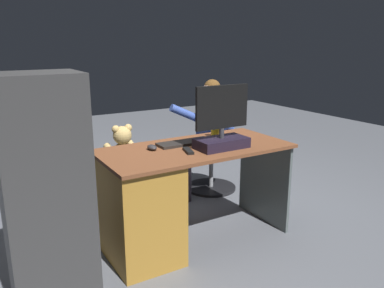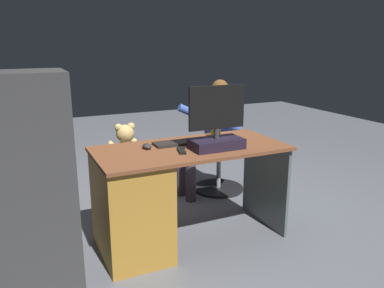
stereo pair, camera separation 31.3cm
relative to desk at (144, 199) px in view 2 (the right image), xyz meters
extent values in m
plane|color=#5A5D65|center=(-0.36, -0.40, -0.39)|extent=(10.00, 10.00, 0.00)
cube|color=brown|center=(-0.36, 0.00, 0.33)|extent=(1.38, 0.66, 0.02)
cube|color=#A57429|center=(0.10, 0.00, -0.04)|extent=(0.44, 0.61, 0.70)
cube|color=#4A5353|center=(-1.03, 0.00, -0.04)|extent=(0.02, 0.59, 0.70)
cube|color=black|center=(-0.51, 0.12, 0.38)|extent=(0.37, 0.20, 0.07)
cylinder|color=#333338|center=(-0.51, 0.12, 0.45)|extent=(0.04, 0.04, 0.07)
cube|color=black|center=(-0.51, 0.12, 0.63)|extent=(0.42, 0.02, 0.30)
cube|color=#19598C|center=(-0.51, 0.10, 0.63)|extent=(0.39, 0.00, 0.27)
cube|color=black|center=(-0.34, -0.11, 0.35)|extent=(0.42, 0.14, 0.02)
ellipsoid|color=#2A2729|center=(-0.06, -0.09, 0.36)|extent=(0.06, 0.10, 0.04)
cylinder|color=yellow|center=(-0.66, -0.18, 0.39)|extent=(0.08, 0.08, 0.11)
cube|color=black|center=(-0.25, 0.09, 0.35)|extent=(0.08, 0.16, 0.02)
cylinder|color=black|center=(-0.06, -0.67, -0.38)|extent=(0.54, 0.54, 0.03)
cylinder|color=gray|center=(-0.06, -0.67, -0.19)|extent=(0.04, 0.04, 0.35)
cylinder|color=#45333F|center=(-0.06, -0.67, 0.02)|extent=(0.43, 0.43, 0.06)
ellipsoid|color=tan|center=(-0.06, -0.67, 0.16)|extent=(0.20, 0.17, 0.21)
sphere|color=tan|center=(-0.06, -0.67, 0.32)|extent=(0.15, 0.15, 0.15)
sphere|color=beige|center=(-0.06, -0.73, 0.31)|extent=(0.06, 0.06, 0.06)
sphere|color=tan|center=(-0.12, -0.67, 0.38)|extent=(0.06, 0.06, 0.06)
sphere|color=tan|center=(-0.01, -0.67, 0.38)|extent=(0.06, 0.06, 0.06)
cylinder|color=tan|center=(-0.16, -0.70, 0.20)|extent=(0.06, 0.16, 0.11)
cylinder|color=tan|center=(0.04, -0.70, 0.20)|extent=(0.06, 0.16, 0.11)
cylinder|color=tan|center=(-0.12, -0.78, 0.08)|extent=(0.07, 0.13, 0.07)
cylinder|color=tan|center=(-0.01, -0.78, 0.08)|extent=(0.07, 0.13, 0.07)
cylinder|color=black|center=(-1.05, -0.81, -0.38)|extent=(0.50, 0.50, 0.03)
cylinder|color=gray|center=(-1.05, -0.81, -0.19)|extent=(0.04, 0.04, 0.35)
cylinder|color=#4F4652|center=(-1.05, -0.81, 0.02)|extent=(0.43, 0.43, 0.06)
cube|color=#364D9A|center=(-1.05, -0.81, 0.30)|extent=(0.24, 0.35, 0.49)
sphere|color=tan|center=(-1.05, -0.81, 0.62)|extent=(0.18, 0.18, 0.18)
sphere|color=#563919|center=(-1.05, -0.81, 0.64)|extent=(0.16, 0.16, 0.16)
cylinder|color=#364D9A|center=(-0.94, -0.59, 0.37)|extent=(0.39, 0.13, 0.23)
cylinder|color=#364D9A|center=(-0.88, -0.99, 0.37)|extent=(0.39, 0.13, 0.23)
cylinder|color=#3E3540|center=(-0.87, -0.69, 0.07)|extent=(0.41, 0.17, 0.11)
cylinder|color=#3E3540|center=(-0.67, -0.67, -0.17)|extent=(0.10, 0.10, 0.44)
cylinder|color=#3E3540|center=(-0.84, -0.87, 0.07)|extent=(0.41, 0.17, 0.11)
cylinder|color=#3E3540|center=(-0.65, -0.84, -0.17)|extent=(0.10, 0.10, 0.44)
cube|color=#343434|center=(0.72, 0.24, 0.27)|extent=(0.44, 0.36, 1.32)
camera|label=1|loc=(1.06, 2.31, 1.08)|focal=36.56mm
camera|label=2|loc=(0.78, 2.46, 1.08)|focal=36.56mm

